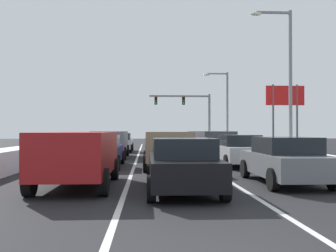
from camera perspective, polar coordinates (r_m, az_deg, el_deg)
name	(u,v)px	position (r m, az deg, el deg)	size (l,w,h in m)	color
ground_plane	(166,161)	(21.73, -0.27, -5.22)	(120.00, 120.00, 0.00)	black
lane_stripe_between_right_lane_and_center_lane	(188,156)	(26.04, 3.02, -4.46)	(0.14, 46.17, 0.01)	silver
lane_stripe_between_center_lane_and_left_lane	(138,156)	(25.89, -4.51, -4.48)	(0.14, 46.17, 0.01)	silver
snow_bank_right_shoulder	(265,152)	(27.10, 14.25, -3.71)	(1.52, 46.17, 0.56)	white
snow_bank_left_shoulder	(58,149)	(26.53, -16.05, -3.37)	(1.38, 46.17, 0.92)	white
sedan_gray_right_lane_nearest	(285,160)	(13.02, 16.97, -4.86)	(2.00, 4.50, 1.51)	slate
sedan_silver_right_lane_second	(239,150)	(18.83, 10.48, -3.58)	(2.00, 4.50, 1.51)	#B7BABF
suv_charcoal_right_lane_third	(214,141)	(25.06, 6.86, -2.29)	(2.16, 4.90, 1.67)	#38383D
suv_green_right_lane_fourth	(202,139)	(32.16, 5.15, -1.93)	(2.16, 4.90, 1.67)	#1E5633
sedan_black_center_lane_nearest	(183,165)	(10.76, 2.18, -5.78)	(2.00, 4.50, 1.51)	black
suv_tan_center_lane_second	(167,146)	(17.45, -0.12, -2.99)	(2.16, 4.90, 1.67)	#937F60
sedan_maroon_center_lane_third	(164,146)	(23.82, -0.65, -2.98)	(2.00, 4.50, 1.51)	maroon
sedan_white_center_lane_fourth	(158,143)	(30.39, -1.49, -2.48)	(2.00, 4.50, 1.51)	silver
suv_red_left_lane_nearest	(78,154)	(12.01, -13.20, -4.03)	(2.16, 4.90, 1.67)	maroon
sedan_navy_left_lane_second	(101,151)	(18.36, -9.94, -3.66)	(2.00, 4.50, 1.51)	navy
suv_gray_left_lane_third	(111,142)	(24.65, -8.53, -2.31)	(2.16, 4.90, 1.67)	slate
sedan_silver_left_lane_fourth	(120,142)	(31.26, -7.11, -2.43)	(2.00, 4.50, 1.51)	#B7BABF
traffic_light_gantry	(191,108)	(47.19, 3.38, 2.70)	(7.54, 0.47, 6.20)	slate
street_lamp_right_near	(285,71)	(25.57, 17.08, 7.86)	(2.66, 0.36, 9.35)	gray
street_lamp_right_mid	(224,102)	(41.46, 8.33, 3.56)	(2.66, 0.36, 7.96)	gray
roadside_sign_right	(285,103)	(32.88, 17.03, 3.36)	(3.20, 0.16, 5.50)	#59595B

